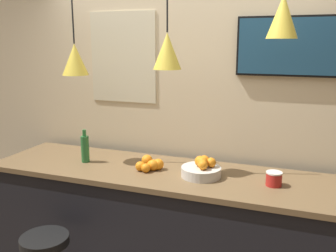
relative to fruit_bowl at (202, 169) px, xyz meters
The scene contains 11 objects.
back_wall 0.65m from the fruit_bowl, 118.41° to the left, with size 8.00×0.06×2.90m.
service_counter 0.65m from the fruit_bowl, behind, with size 2.81×0.73×1.07m.
fruit_bowl is the anchor object (origin of this frame).
orange_pile 0.41m from the fruit_bowl, behind, with size 0.20×0.23×0.09m.
juice_bottle 0.98m from the fruit_bowl, behind, with size 0.07×0.07×0.27m.
spread_jar 0.50m from the fruit_bowl, ahead, with size 0.11×0.11×0.10m.
pendant_lamp_left 1.28m from the fruit_bowl, behind, with size 0.20×0.20×1.03m.
pendant_lamp_middle 0.88m from the fruit_bowl, behind, with size 0.20×0.20×0.97m.
pendant_lamp_right 1.16m from the fruit_bowl, ahead, with size 0.19×0.19×0.76m.
mounted_tv 1.10m from the fruit_bowl, 40.77° to the left, with size 0.74×0.04×0.44m.
wall_poster 1.23m from the fruit_bowl, 151.64° to the left, with size 0.61×0.01×0.77m.
Camera 1 is at (0.93, -1.77, 2.02)m, focal length 40.00 mm.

